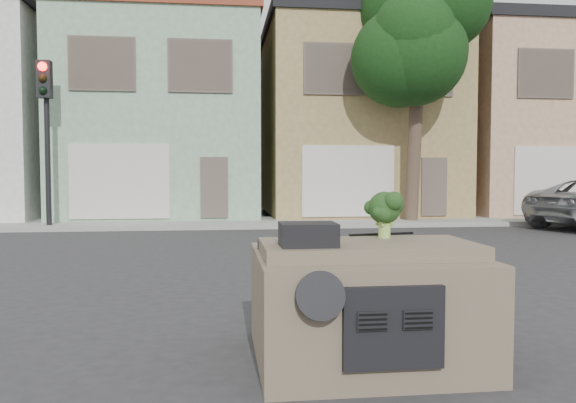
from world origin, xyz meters
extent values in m
plane|color=#303033|center=(0.00, 0.00, 0.00)|extent=(120.00, 120.00, 0.00)
cube|color=gray|center=(0.00, 10.50, 0.07)|extent=(40.00, 3.00, 0.15)
cube|color=#89B08E|center=(-3.50, 14.50, 3.77)|extent=(7.20, 8.20, 7.55)
cube|color=#9F8652|center=(4.00, 14.50, 3.77)|extent=(7.20, 8.20, 7.55)
cube|color=tan|center=(11.50, 14.50, 3.77)|extent=(7.20, 8.20, 7.55)
cube|color=black|center=(-6.50, 9.50, 2.55)|extent=(0.40, 0.40, 5.10)
cube|color=#133410|center=(5.00, 9.80, 4.25)|extent=(4.40, 4.00, 8.50)
cube|color=brown|center=(0.00, -3.00, 0.56)|extent=(2.00, 1.80, 1.12)
cube|color=black|center=(-0.58, -3.35, 1.22)|extent=(0.48, 0.38, 0.20)
cube|color=black|center=(0.28, -2.62, 1.13)|extent=(0.69, 0.15, 0.02)
cube|color=#193513|center=(0.24, -2.86, 1.35)|extent=(0.47, 0.47, 0.46)
camera|label=1|loc=(-1.32, -8.07, 1.75)|focal=35.00mm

